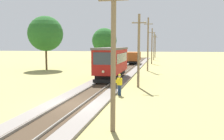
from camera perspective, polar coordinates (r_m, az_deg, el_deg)
name	(u,v)px	position (r m, az deg, el deg)	size (l,w,h in m)	color
ground_plane	(73,107)	(16.24, -9.34, -8.75)	(260.00, 260.00, 0.00)	#9E9356
track_ballast	(73,106)	(16.22, -9.34, -8.44)	(4.20, 120.00, 0.18)	gray
sleeper_bed	(73,104)	(16.19, -9.35, -8.12)	(2.04, 120.00, 0.01)	#423323
rail_left	(63,103)	(16.45, -11.71, -7.71)	(0.07, 120.00, 0.14)	gray
rail_right	(83,104)	(15.94, -6.92, -8.07)	(0.07, 120.00, 0.14)	gray
red_tram	(112,62)	(27.57, -0.10, 2.04)	(2.60, 8.54, 4.79)	maroon
freight_car	(134,57)	(49.17, 5.25, 3.05)	(2.40, 5.20, 2.31)	#93471E
utility_pole_foreground	(113,56)	(11.13, 0.31, 3.42)	(1.40, 0.47, 7.04)	#7A664C
utility_pole_near_tram	(139,50)	(23.16, 6.44, 4.82)	(1.40, 0.49, 7.09)	#7A664C
utility_pole_mid	(148,44)	(37.89, 8.64, 6.23)	(1.40, 0.33, 8.37)	#7A664C
utility_pole_far	(152,46)	(52.25, 9.58, 5.78)	(1.40, 0.46, 7.69)	#7A664C
utility_pole_distant	(154,46)	(65.19, 10.07, 5.64)	(1.40, 0.35, 7.30)	#7A664C
utility_pole_horizon	(155,46)	(76.85, 10.37, 5.73)	(1.40, 0.40, 7.42)	#7A664C
trackside_signal_marker	(116,86)	(20.16, 1.02, -3.82)	(0.21, 0.21, 1.18)	black
gravel_pile	(106,63)	(46.57, -1.55, 1.58)	(2.21, 2.21, 0.97)	gray
track_worker	(120,84)	(19.39, 1.82, -3.28)	(0.44, 0.37, 1.78)	navy
tree_left_near	(46,34)	(41.02, -15.70, 8.42)	(5.77, 5.77, 8.86)	#4C3823
tree_right_near	(104,40)	(57.68, -1.85, 7.12)	(5.95, 5.95, 8.16)	#4C3823
tree_left_far	(101,45)	(63.53, -2.78, 6.10)	(3.75, 3.75, 6.05)	#4C3823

